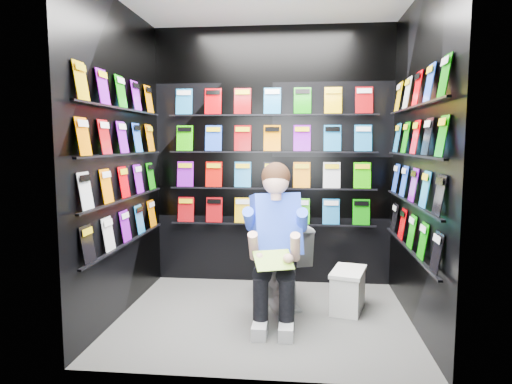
# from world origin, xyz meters

# --- Properties ---
(floor) EXTENTS (2.40, 2.40, 0.00)m
(floor) POSITION_xyz_m (0.00, 0.00, 0.00)
(floor) COLOR #565654
(floor) RESTS_ON ground
(wall_back) EXTENTS (2.40, 0.04, 2.60)m
(wall_back) POSITION_xyz_m (0.00, 1.00, 1.30)
(wall_back) COLOR black
(wall_back) RESTS_ON floor
(wall_front) EXTENTS (2.40, 0.04, 2.60)m
(wall_front) POSITION_xyz_m (0.00, -1.00, 1.30)
(wall_front) COLOR black
(wall_front) RESTS_ON floor
(wall_left) EXTENTS (0.04, 2.00, 2.60)m
(wall_left) POSITION_xyz_m (-1.20, 0.00, 1.30)
(wall_left) COLOR black
(wall_left) RESTS_ON floor
(wall_right) EXTENTS (0.04, 2.00, 2.60)m
(wall_right) POSITION_xyz_m (1.20, 0.00, 1.30)
(wall_right) COLOR black
(wall_right) RESTS_ON floor
(comics_back) EXTENTS (2.10, 0.06, 1.37)m
(comics_back) POSITION_xyz_m (0.00, 0.97, 1.31)
(comics_back) COLOR red
(comics_back) RESTS_ON wall_back
(comics_left) EXTENTS (0.06, 1.70, 1.37)m
(comics_left) POSITION_xyz_m (-1.17, 0.00, 1.31)
(comics_left) COLOR red
(comics_left) RESTS_ON wall_left
(comics_right) EXTENTS (0.06, 1.70, 1.37)m
(comics_right) POSITION_xyz_m (1.17, 0.00, 1.31)
(comics_right) COLOR red
(comics_right) RESTS_ON wall_right
(toilet) EXTENTS (0.65, 0.85, 0.73)m
(toilet) POSITION_xyz_m (0.10, 0.39, 0.37)
(toilet) COLOR silver
(toilet) RESTS_ON floor
(longbox) EXTENTS (0.34, 0.48, 0.32)m
(longbox) POSITION_xyz_m (0.71, 0.25, 0.16)
(longbox) COLOR silver
(longbox) RESTS_ON floor
(longbox_lid) EXTENTS (0.37, 0.50, 0.03)m
(longbox_lid) POSITION_xyz_m (0.71, 0.25, 0.34)
(longbox_lid) COLOR silver
(longbox_lid) RESTS_ON longbox
(reader) EXTENTS (0.74, 0.89, 1.39)m
(reader) POSITION_xyz_m (0.10, 0.01, 0.77)
(reader) COLOR blue
(reader) RESTS_ON toilet
(held_comic) EXTENTS (0.32, 0.25, 0.12)m
(held_comic) POSITION_xyz_m (0.10, -0.34, 0.58)
(held_comic) COLOR green
(held_comic) RESTS_ON reader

